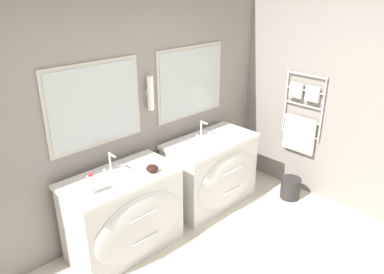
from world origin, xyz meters
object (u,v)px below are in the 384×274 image
at_px(vanity_left, 125,214).
at_px(toiletry_bottle, 91,184).
at_px(vanity_right, 212,172).
at_px(waste_bin, 290,188).
at_px(amenity_bowl, 152,168).

xyz_separation_m(vanity_left, toiletry_bottle, (-0.35, -0.06, 0.50)).
height_order(vanity_left, vanity_right, same).
bearing_deg(waste_bin, vanity_left, 163.59).
height_order(vanity_left, toiletry_bottle, toiletry_bottle).
relative_size(toiletry_bottle, waste_bin, 0.73).
xyz_separation_m(vanity_left, vanity_right, (1.24, 0.00, 0.00)).
distance_m(vanity_left, toiletry_bottle, 0.61).
height_order(amenity_bowl, waste_bin, amenity_bowl).
distance_m(vanity_left, waste_bin, 2.13).
bearing_deg(vanity_left, vanity_right, 0.00).
bearing_deg(vanity_right, amenity_bowl, -173.54).
bearing_deg(amenity_bowl, vanity_right, 6.46).
bearing_deg(toiletry_bottle, waste_bin, -12.75).
height_order(vanity_right, toiletry_bottle, toiletry_bottle).
bearing_deg(vanity_left, amenity_bowl, -22.46).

